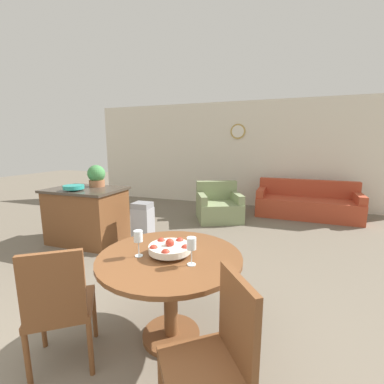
{
  "coord_description": "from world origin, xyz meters",
  "views": [
    {
      "loc": [
        1.18,
        -0.86,
        1.6
      ],
      "look_at": [
        0.02,
        2.54,
        0.94
      ],
      "focal_mm": 24.0,
      "sensor_mm": 36.0,
      "label": 1
    }
  ],
  "objects_px": {
    "couch": "(306,204)",
    "dining_table": "(170,274)",
    "trash_bin": "(143,225)",
    "dining_chair_near_right": "(217,354)",
    "wine_glass_left": "(138,237)",
    "fruit_bowl": "(170,248)",
    "kitchen_island": "(87,215)",
    "teal_bowl": "(74,187)",
    "potted_plant": "(96,176)",
    "dining_chair_near_left": "(59,303)",
    "armchair": "(219,207)",
    "wine_glass_right": "(191,245)"
  },
  "relations": [
    {
      "from": "couch",
      "to": "armchair",
      "type": "height_order",
      "value": "armchair"
    },
    {
      "from": "trash_bin",
      "to": "dining_table",
      "type": "bearing_deg",
      "value": -54.17
    },
    {
      "from": "teal_bowl",
      "to": "potted_plant",
      "type": "distance_m",
      "value": 0.47
    },
    {
      "from": "teal_bowl",
      "to": "dining_table",
      "type": "bearing_deg",
      "value": -31.45
    },
    {
      "from": "kitchen_island",
      "to": "potted_plant",
      "type": "distance_m",
      "value": 0.67
    },
    {
      "from": "dining_table",
      "to": "wine_glass_right",
      "type": "distance_m",
      "value": 0.4
    },
    {
      "from": "dining_chair_near_left",
      "to": "wine_glass_left",
      "type": "bearing_deg",
      "value": 12.27
    },
    {
      "from": "dining_chair_near_left",
      "to": "dining_chair_near_right",
      "type": "relative_size",
      "value": 1.0
    },
    {
      "from": "fruit_bowl",
      "to": "armchair",
      "type": "relative_size",
      "value": 0.29
    },
    {
      "from": "trash_bin",
      "to": "couch",
      "type": "distance_m",
      "value": 3.79
    },
    {
      "from": "fruit_bowl",
      "to": "wine_glass_left",
      "type": "bearing_deg",
      "value": -155.37
    },
    {
      "from": "couch",
      "to": "teal_bowl",
      "type": "bearing_deg",
      "value": -137.3
    },
    {
      "from": "wine_glass_left",
      "to": "potted_plant",
      "type": "distance_m",
      "value": 2.71
    },
    {
      "from": "potted_plant",
      "to": "armchair",
      "type": "distance_m",
      "value": 2.57
    },
    {
      "from": "wine_glass_right",
      "to": "trash_bin",
      "type": "height_order",
      "value": "wine_glass_right"
    },
    {
      "from": "teal_bowl",
      "to": "couch",
      "type": "height_order",
      "value": "teal_bowl"
    },
    {
      "from": "dining_chair_near_right",
      "to": "wine_glass_left",
      "type": "relative_size",
      "value": 4.49
    },
    {
      "from": "dining_chair_near_right",
      "to": "wine_glass_right",
      "type": "xyz_separation_m",
      "value": [
        -0.31,
        0.5,
        0.38
      ]
    },
    {
      "from": "trash_bin",
      "to": "potted_plant",
      "type": "bearing_deg",
      "value": 171.75
    },
    {
      "from": "wine_glass_right",
      "to": "teal_bowl",
      "type": "relative_size",
      "value": 0.67
    },
    {
      "from": "dining_table",
      "to": "armchair",
      "type": "relative_size",
      "value": 0.99
    },
    {
      "from": "couch",
      "to": "dining_table",
      "type": "bearing_deg",
      "value": -105.03
    },
    {
      "from": "kitchen_island",
      "to": "armchair",
      "type": "relative_size",
      "value": 1.02
    },
    {
      "from": "wine_glass_right",
      "to": "teal_bowl",
      "type": "distance_m",
      "value": 2.85
    },
    {
      "from": "kitchen_island",
      "to": "teal_bowl",
      "type": "relative_size",
      "value": 3.82
    },
    {
      "from": "fruit_bowl",
      "to": "kitchen_island",
      "type": "height_order",
      "value": "kitchen_island"
    },
    {
      "from": "dining_table",
      "to": "dining_chair_near_right",
      "type": "xyz_separation_m",
      "value": [
        0.53,
        -0.61,
        -0.05
      ]
    },
    {
      "from": "dining_chair_near_left",
      "to": "couch",
      "type": "relative_size",
      "value": 0.43
    },
    {
      "from": "wine_glass_left",
      "to": "teal_bowl",
      "type": "bearing_deg",
      "value": 143.88
    },
    {
      "from": "dining_table",
      "to": "teal_bowl",
      "type": "height_order",
      "value": "teal_bowl"
    },
    {
      "from": "dining_table",
      "to": "armchair",
      "type": "distance_m",
      "value": 3.56
    },
    {
      "from": "couch",
      "to": "kitchen_island",
      "type": "bearing_deg",
      "value": -139.03
    },
    {
      "from": "dining_chair_near_right",
      "to": "trash_bin",
      "type": "bearing_deg",
      "value": 1.59
    },
    {
      "from": "wine_glass_right",
      "to": "trash_bin",
      "type": "relative_size",
      "value": 0.29
    },
    {
      "from": "fruit_bowl",
      "to": "wine_glass_left",
      "type": "distance_m",
      "value": 0.26
    },
    {
      "from": "teal_bowl",
      "to": "trash_bin",
      "type": "distance_m",
      "value": 1.22
    },
    {
      "from": "wine_glass_right",
      "to": "couch",
      "type": "bearing_deg",
      "value": 75.31
    },
    {
      "from": "kitchen_island",
      "to": "couch",
      "type": "relative_size",
      "value": 0.55
    },
    {
      "from": "dining_chair_near_left",
      "to": "dining_chair_near_right",
      "type": "height_order",
      "value": "same"
    },
    {
      "from": "dining_chair_near_right",
      "to": "trash_bin",
      "type": "relative_size",
      "value": 1.31
    },
    {
      "from": "potted_plant",
      "to": "armchair",
      "type": "bearing_deg",
      "value": 44.76
    },
    {
      "from": "dining_chair_near_left",
      "to": "dining_table",
      "type": "bearing_deg",
      "value": 5.41
    },
    {
      "from": "potted_plant",
      "to": "kitchen_island",
      "type": "bearing_deg",
      "value": -101.23
    },
    {
      "from": "wine_glass_left",
      "to": "kitchen_island",
      "type": "distance_m",
      "value": 2.62
    },
    {
      "from": "dining_chair_near_left",
      "to": "trash_bin",
      "type": "height_order",
      "value": "dining_chair_near_left"
    },
    {
      "from": "potted_plant",
      "to": "couch",
      "type": "xyz_separation_m",
      "value": [
        3.55,
        2.61,
        -0.8
      ]
    },
    {
      "from": "trash_bin",
      "to": "couch",
      "type": "height_order",
      "value": "couch"
    },
    {
      "from": "dining_table",
      "to": "wine_glass_left",
      "type": "xyz_separation_m",
      "value": [
        -0.22,
        -0.1,
        0.32
      ]
    },
    {
      "from": "dining_chair_near_left",
      "to": "couch",
      "type": "distance_m",
      "value": 5.35
    },
    {
      "from": "teal_bowl",
      "to": "couch",
      "type": "relative_size",
      "value": 0.14
    }
  ]
}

